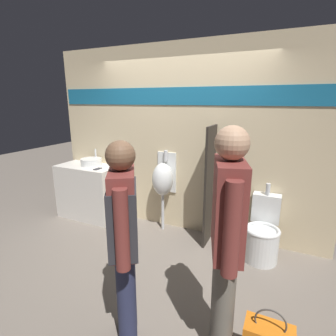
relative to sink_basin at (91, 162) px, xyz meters
name	(u,v)px	position (x,y,z in m)	size (l,w,h in m)	color
ground_plane	(163,244)	(1.48, -0.36, -0.95)	(16.00, 16.00, 0.00)	#70665B
display_wall	(180,141)	(1.48, 0.24, 0.41)	(4.16, 0.07, 2.70)	beige
sink_counter	(89,191)	(-0.05, -0.05, -0.50)	(1.01, 0.52, 0.89)	silver
sink_basin	(91,162)	(0.00, 0.00, 0.00)	(0.34, 0.34, 0.25)	silver
cell_phone	(98,169)	(0.25, -0.16, -0.05)	(0.07, 0.14, 0.01)	#232328
divider_near_counter	(210,186)	(2.00, -0.01, -0.14)	(0.03, 0.43, 1.62)	#28231E
urinal_near_counter	(163,179)	(1.28, 0.06, -0.15)	(0.31, 0.31, 1.21)	silver
toilet	(262,235)	(2.73, -0.11, -0.64)	(0.42, 0.58, 0.92)	silver
person_in_vest	(124,231)	(1.83, -1.76, 0.02)	(0.41, 0.51, 1.66)	#282D4C
person_with_lanyard	(226,236)	(2.57, -1.55, 0.03)	(0.32, 0.60, 1.78)	#666056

